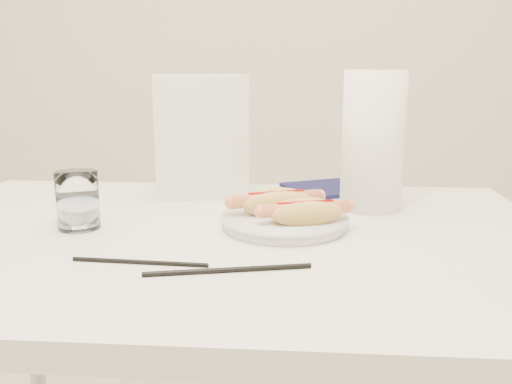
# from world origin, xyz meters

# --- Properties ---
(table) EXTENTS (1.20, 0.80, 0.75)m
(table) POSITION_xyz_m (0.00, 0.00, 0.69)
(table) COLOR white
(table) RESTS_ON ground
(plate) EXTENTS (0.24, 0.24, 0.02)m
(plate) POSITION_xyz_m (0.12, 0.04, 0.76)
(plate) COLOR silver
(plate) RESTS_ON table
(hotdog_left) EXTENTS (0.17, 0.11, 0.05)m
(hotdog_left) POSITION_xyz_m (0.10, 0.06, 0.79)
(hotdog_left) COLOR #D5AE55
(hotdog_left) RESTS_ON plate
(hotdog_right) EXTENTS (0.16, 0.10, 0.04)m
(hotdog_right) POSITION_xyz_m (0.15, 0.00, 0.79)
(hotdog_right) COLOR #D8AC54
(hotdog_right) RESTS_ON plate
(water_glass) EXTENTS (0.07, 0.07, 0.10)m
(water_glass) POSITION_xyz_m (-0.25, 0.01, 0.80)
(water_glass) COLOR white
(water_glass) RESTS_ON table
(chopstick_near) EXTENTS (0.21, 0.02, 0.01)m
(chopstick_near) POSITION_xyz_m (-0.09, -0.17, 0.75)
(chopstick_near) COLOR black
(chopstick_near) RESTS_ON table
(chopstick_far) EXTENTS (0.24, 0.06, 0.01)m
(chopstick_far) POSITION_xyz_m (0.04, -0.19, 0.75)
(chopstick_far) COLOR black
(chopstick_far) RESTS_ON table
(napkin_box) EXTENTS (0.22, 0.15, 0.27)m
(napkin_box) POSITION_xyz_m (-0.07, 0.28, 0.88)
(napkin_box) COLOR silver
(napkin_box) RESTS_ON table
(navy_napkin) EXTENTS (0.22, 0.22, 0.01)m
(navy_napkin) POSITION_xyz_m (0.20, 0.34, 0.75)
(navy_napkin) COLOR #12133A
(navy_napkin) RESTS_ON table
(paper_towel_roll) EXTENTS (0.12, 0.12, 0.28)m
(paper_towel_roll) POSITION_xyz_m (0.29, 0.19, 0.89)
(paper_towel_roll) COLOR white
(paper_towel_roll) RESTS_ON table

